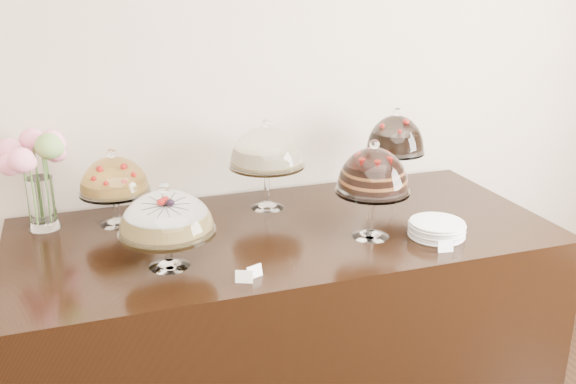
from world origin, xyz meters
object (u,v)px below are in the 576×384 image
object	(u,v)px
display_counter	(284,325)
cake_stand_choco_layer	(373,174)
cake_stand_dark_choco	(396,138)
plate_stack	(437,229)
flower_vase	(35,166)
cake_stand_cheesecake	(267,150)
cake_stand_sugar_sponge	(166,216)
cake_stand_fruit_tart	(114,179)

from	to	relation	value
display_counter	cake_stand_choco_layer	distance (m)	0.79
cake_stand_dark_choco	plate_stack	distance (m)	0.59
cake_stand_choco_layer	flower_vase	distance (m)	1.34
cake_stand_cheesecake	cake_stand_choco_layer	bearing A→B (deg)	-56.68
plate_stack	cake_stand_sugar_sponge	bearing A→B (deg)	175.86
display_counter	cake_stand_choco_layer	xyz separation A→B (m)	(0.31, -0.18, 0.71)
plate_stack	display_counter	bearing A→B (deg)	154.49
cake_stand_choco_layer	flower_vase	xyz separation A→B (m)	(-1.24, 0.51, 0.01)
cake_stand_cheesecake	display_counter	bearing A→B (deg)	-92.28
cake_stand_fruit_tart	cake_stand_dark_choco	bearing A→B (deg)	-0.99
cake_stand_choco_layer	cake_stand_cheesecake	bearing A→B (deg)	123.32
display_counter	flower_vase	world-z (taller)	flower_vase
display_counter	plate_stack	distance (m)	0.78
cake_stand_choco_layer	plate_stack	world-z (taller)	cake_stand_choco_layer
cake_stand_cheesecake	cake_stand_fruit_tart	size ratio (longest dim) A/B	1.24
cake_stand_cheesecake	cake_stand_dark_choco	bearing A→B (deg)	-0.47
cake_stand_fruit_tart	display_counter	bearing A→B (deg)	-24.13
display_counter	cake_stand_cheesecake	distance (m)	0.76
display_counter	cake_stand_cheesecake	world-z (taller)	cake_stand_cheesecake
flower_vase	cake_stand_cheesecake	bearing A→B (deg)	-3.56
display_counter	cake_stand_fruit_tart	bearing A→B (deg)	155.87
cake_stand_dark_choco	display_counter	bearing A→B (deg)	-157.40
cake_stand_dark_choco	cake_stand_fruit_tart	bearing A→B (deg)	179.01
cake_stand_sugar_sponge	cake_stand_dark_choco	size ratio (longest dim) A/B	0.84
cake_stand_choco_layer	cake_stand_cheesecake	distance (m)	0.54
cake_stand_choco_layer	cake_stand_dark_choco	distance (m)	0.55
display_counter	plate_stack	size ratio (longest dim) A/B	9.99
cake_stand_dark_choco	cake_stand_fruit_tart	world-z (taller)	cake_stand_dark_choco
display_counter	cake_stand_dark_choco	xyz separation A→B (m)	(0.64, 0.27, 0.72)
cake_stand_sugar_sponge	cake_stand_cheesecake	distance (m)	0.69
cake_stand_fruit_tart	cake_stand_sugar_sponge	bearing A→B (deg)	-73.40
cake_stand_choco_layer	cake_stand_sugar_sponge	bearing A→B (deg)	-179.25
cake_stand_cheesecake	cake_stand_dark_choco	xyz separation A→B (m)	(0.63, -0.01, 0.00)
cake_stand_choco_layer	plate_stack	bearing A→B (deg)	-19.21
cake_stand_fruit_tart	cake_stand_cheesecake	bearing A→B (deg)	-1.49
cake_stand_cheesecake	plate_stack	size ratio (longest dim) A/B	1.84
cake_stand_cheesecake	cake_stand_dark_choco	world-z (taller)	cake_stand_dark_choco
flower_vase	display_counter	bearing A→B (deg)	-19.38
cake_stand_cheesecake	cake_stand_fruit_tart	world-z (taller)	cake_stand_cheesecake
cake_stand_fruit_tart	flower_vase	bearing A→B (deg)	171.91
cake_stand_dark_choco	flower_vase	world-z (taller)	flower_vase
cake_stand_dark_choco	flower_vase	bearing A→B (deg)	177.67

